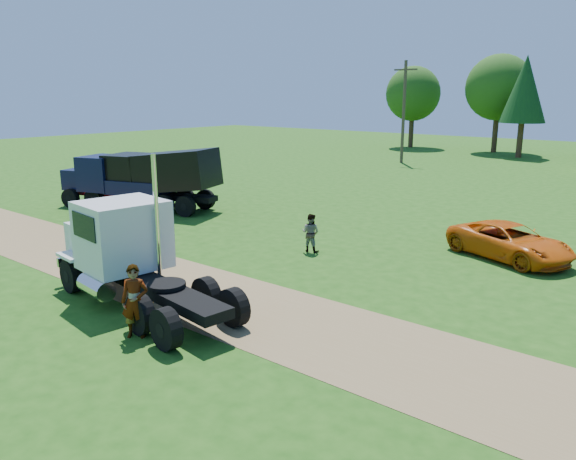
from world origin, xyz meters
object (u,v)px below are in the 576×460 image
Objects in this scene: spectator_a at (135,301)px; navy_truck at (112,181)px; black_dump_truck at (154,175)px; white_semi_tractor at (125,250)px; orange_pickup at (510,241)px.

navy_truck is at bearing 109.90° from spectator_a.
white_semi_tractor is at bearing -59.38° from black_dump_truck.
orange_pickup is at bearing 31.02° from spectator_a.
orange_pickup is at bearing -8.00° from navy_truck.
white_semi_tractor reaches higher than black_dump_truck.
black_dump_truck is 1.64× the size of orange_pickup.
orange_pickup is 14.30m from spectator_a.
black_dump_truck is 18.31m from orange_pickup.
black_dump_truck is 4.11× the size of spectator_a.
black_dump_truck is at bearing 146.17° from white_semi_tractor.
navy_truck reaches higher than spectator_a.
spectator_a is at bearing -50.26° from navy_truck.
white_semi_tractor is 0.95× the size of black_dump_truck.
navy_truck is 1.36× the size of orange_pickup.
spectator_a is at bearing -23.16° from white_semi_tractor.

